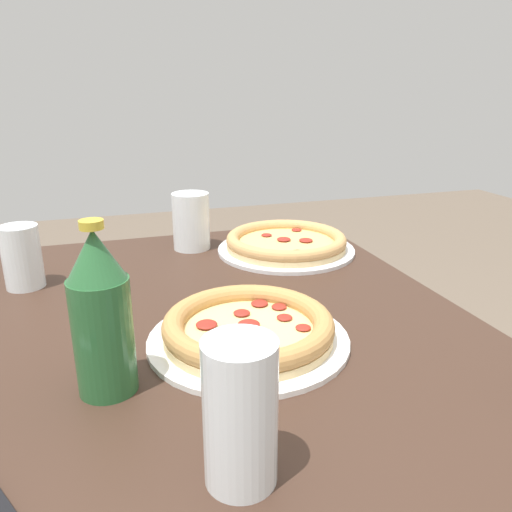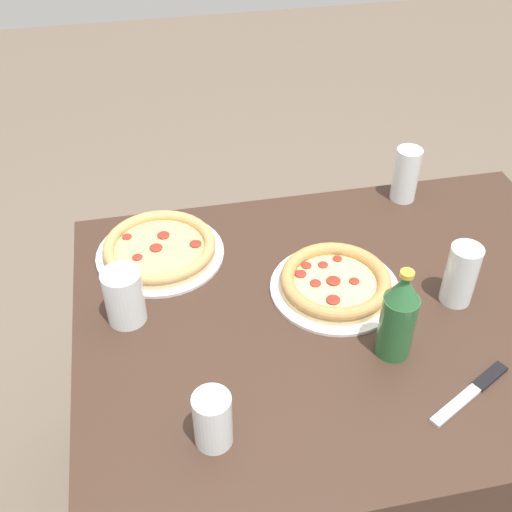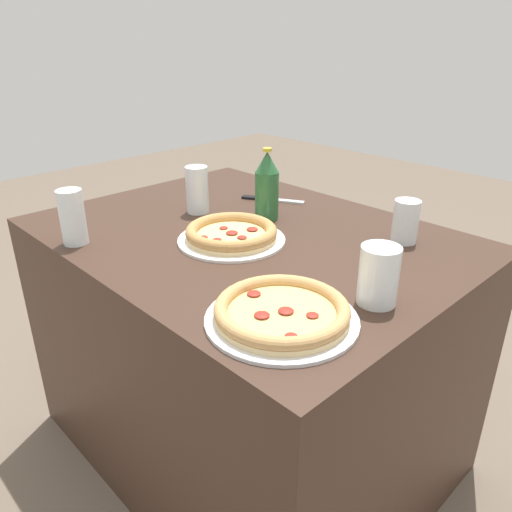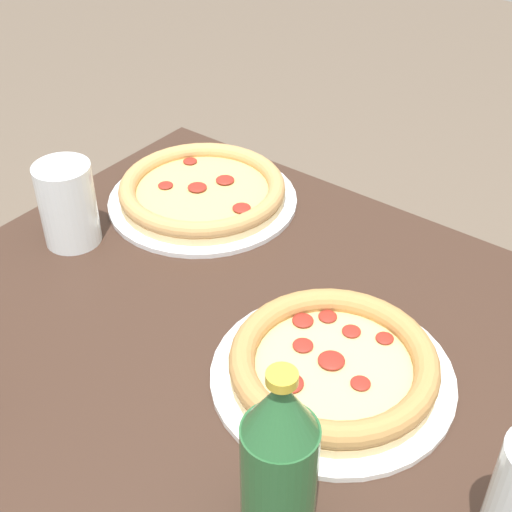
{
  "view_description": "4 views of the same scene",
  "coord_description": "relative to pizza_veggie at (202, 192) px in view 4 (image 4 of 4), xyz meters",
  "views": [
    {
      "loc": [
        -0.61,
        0.11,
        1.13
      ],
      "look_at": [
        0.18,
        -0.14,
        0.85
      ],
      "focal_mm": 35.0,
      "sensor_mm": 36.0,
      "label": 1
    },
    {
      "loc": [
        0.4,
        0.93,
        1.77
      ],
      "look_at": [
        0.18,
        -0.14,
        0.84
      ],
      "focal_mm": 45.0,
      "sensor_mm": 36.0,
      "label": 2
    },
    {
      "loc": [
        0.96,
        -0.9,
        1.3
      ],
      "look_at": [
        0.18,
        -0.14,
        0.81
      ],
      "focal_mm": 35.0,
      "sensor_mm": 36.0,
      "label": 3
    },
    {
      "loc": [
        -0.27,
        0.45,
        1.41
      ],
      "look_at": [
        0.2,
        -0.16,
        0.82
      ],
      "focal_mm": 50.0,
      "sensor_mm": 36.0,
      "label": 4
    }
  ],
  "objects": [
    {
      "name": "beer_bottle",
      "position": [
        -0.44,
        0.4,
        0.08
      ],
      "size": [
        0.07,
        0.07,
        0.22
      ],
      "color": "#286033",
      "rests_on": "table"
    },
    {
      "name": "glass_orange_juice",
      "position": [
        0.09,
        0.2,
        0.04
      ],
      "size": [
        0.08,
        0.08,
        0.13
      ],
      "color": "white",
      "rests_on": "table"
    },
    {
      "name": "pizza_veggie",
      "position": [
        0.0,
        0.0,
        0.0
      ],
      "size": [
        0.31,
        0.31,
        0.04
      ],
      "color": "silver",
      "rests_on": "table"
    },
    {
      "name": "pizza_pepperoni",
      "position": [
        -0.38,
        0.2,
        0.0
      ],
      "size": [
        0.29,
        0.29,
        0.04
      ],
      "color": "white",
      "rests_on": "table"
    }
  ]
}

